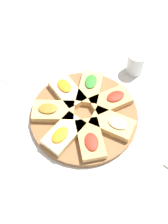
% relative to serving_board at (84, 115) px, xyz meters
% --- Properties ---
extents(ground_plane, '(3.00, 3.00, 0.00)m').
position_rel_serving_board_xyz_m(ground_plane, '(0.00, 0.00, -0.01)').
color(ground_plane, beige).
extents(serving_board, '(0.39, 0.39, 0.02)m').
position_rel_serving_board_xyz_m(serving_board, '(0.00, 0.00, 0.00)').
color(serving_board, brown).
rests_on(serving_board, ground_plane).
extents(focaccia_slice_0, '(0.16, 0.09, 0.04)m').
position_rel_serving_board_xyz_m(focaccia_slice_0, '(0.11, -0.01, 0.03)').
color(focaccia_slice_0, '#E5C689').
rests_on(focaccia_slice_0, serving_board).
extents(focaccia_slice_1, '(0.16, 0.17, 0.04)m').
position_rel_serving_board_xyz_m(focaccia_slice_1, '(0.07, 0.09, 0.03)').
color(focaccia_slice_1, tan).
rests_on(focaccia_slice_1, serving_board).
extents(focaccia_slice_2, '(0.11, 0.16, 0.04)m').
position_rel_serving_board_xyz_m(focaccia_slice_2, '(-0.03, 0.11, 0.03)').
color(focaccia_slice_2, '#E5C689').
rests_on(focaccia_slice_2, serving_board).
extents(focaccia_slice_3, '(0.17, 0.14, 0.04)m').
position_rel_serving_board_xyz_m(focaccia_slice_3, '(-0.10, 0.05, 0.03)').
color(focaccia_slice_3, tan).
rests_on(focaccia_slice_3, serving_board).
extents(focaccia_slice_4, '(0.17, 0.14, 0.04)m').
position_rel_serving_board_xyz_m(focaccia_slice_4, '(-0.10, -0.05, 0.03)').
color(focaccia_slice_4, tan).
rests_on(focaccia_slice_4, serving_board).
extents(focaccia_slice_5, '(0.11, 0.16, 0.04)m').
position_rel_serving_board_xyz_m(focaccia_slice_5, '(-0.02, -0.11, 0.03)').
color(focaccia_slice_5, tan).
rests_on(focaccia_slice_5, serving_board).
extents(focaccia_slice_6, '(0.16, 0.17, 0.04)m').
position_rel_serving_board_xyz_m(focaccia_slice_6, '(0.07, -0.09, 0.03)').
color(focaccia_slice_6, tan).
rests_on(focaccia_slice_6, serving_board).
extents(plate_left, '(0.20, 0.20, 0.02)m').
position_rel_serving_board_xyz_m(plate_left, '(-0.14, 0.40, -0.00)').
color(plate_left, white).
rests_on(plate_left, ground_plane).
extents(water_glass, '(0.07, 0.07, 0.09)m').
position_rel_serving_board_xyz_m(water_glass, '(0.04, -0.30, 0.04)').
color(water_glass, silver).
rests_on(water_glass, ground_plane).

